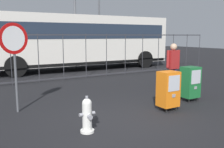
{
  "coord_description": "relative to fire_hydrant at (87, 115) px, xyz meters",
  "views": [
    {
      "loc": [
        -2.99,
        -4.46,
        1.92
      ],
      "look_at": [
        0.3,
        1.2,
        0.9
      ],
      "focal_mm": 39.67,
      "sensor_mm": 36.0,
      "label": 1
    }
  ],
  "objects": [
    {
      "name": "pedestrian",
      "position": [
        3.79,
        1.58,
        0.6
      ],
      "size": [
        0.55,
        0.22,
        1.67
      ],
      "color": "#382D51",
      "rests_on": "ground_plane"
    },
    {
      "name": "street_light_near_left",
      "position": [
        6.53,
        12.14,
        4.07
      ],
      "size": [
        0.32,
        0.32,
        7.7
      ],
      "color": "#4C4F54",
      "rests_on": "ground_plane"
    },
    {
      "name": "bus_near",
      "position": [
        3.6,
        8.89,
        1.36
      ],
      "size": [
        10.56,
        3.0,
        3.0
      ],
      "rotation": [
        0.0,
        0.0,
        -0.03
      ],
      "color": "beige",
      "rests_on": "ground_plane"
    },
    {
      "name": "newspaper_box_secondary",
      "position": [
        3.63,
        0.68,
        0.22
      ],
      "size": [
        0.48,
        0.42,
        1.02
      ],
      "color": "black",
      "rests_on": "ground_plane"
    },
    {
      "name": "fire_hydrant",
      "position": [
        0.0,
        0.0,
        0.0
      ],
      "size": [
        0.33,
        0.32,
        0.75
      ],
      "color": "silver",
      "rests_on": "ground_plane"
    },
    {
      "name": "ground_plane",
      "position": [
        1.04,
        0.13,
        -0.35
      ],
      "size": [
        60.0,
        60.0,
        0.0
      ],
      "primitive_type": "plane",
      "color": "black"
    },
    {
      "name": "stop_sign",
      "position": [
        -0.97,
        2.1,
        1.25
      ],
      "size": [
        0.71,
        0.31,
        2.23
      ],
      "color": "#4C4F54",
      "rests_on": "ground_plane"
    },
    {
      "name": "fence_barrier",
      "position": [
        1.04,
        5.89,
        0.67
      ],
      "size": [
        18.03,
        0.04,
        2.0
      ],
      "color": "#2D2D33",
      "rests_on": "ground_plane"
    },
    {
      "name": "newspaper_box_primary",
      "position": [
        2.41,
        0.29,
        0.22
      ],
      "size": [
        0.48,
        0.42,
        1.02
      ],
      "color": "black",
      "rests_on": "ground_plane"
    }
  ]
}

